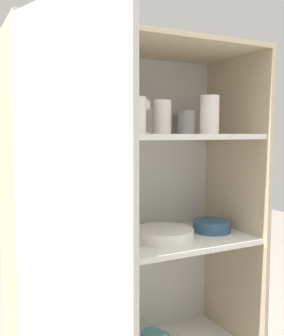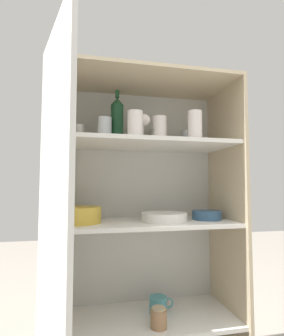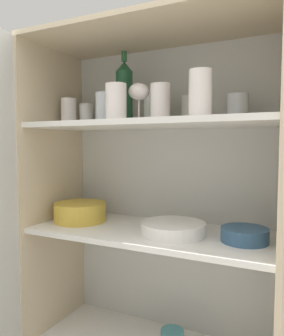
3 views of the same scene
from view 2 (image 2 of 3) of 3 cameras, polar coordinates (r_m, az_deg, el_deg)
cupboard_back_panel at (r=1.57m, az=-1.08°, el=-11.90°), size 0.95×0.02×1.53m
cupboard_side_left at (r=1.36m, az=-19.46°, el=-12.93°), size 0.02×0.42×1.53m
cupboard_side_right at (r=1.55m, az=17.96°, el=-11.84°), size 0.02×0.42×1.53m
cupboard_top_panel at (r=1.47m, az=0.54°, el=18.27°), size 0.95×0.42×0.02m
shelf_board_lower at (r=1.52m, az=0.57°, el=-30.08°), size 0.91×0.38×0.02m
shelf_board_middle at (r=1.38m, az=0.56°, el=-11.95°), size 0.91×0.38×0.02m
shelf_board_upper at (r=1.38m, az=0.55°, el=5.20°), size 0.91×0.38×0.02m
cupboard_door at (r=0.92m, az=-19.13°, el=-17.23°), size 0.16×0.46×1.53m
tumbler_glass_0 at (r=1.35m, az=3.88°, el=8.55°), size 0.07×0.07×0.12m
tumbler_glass_1 at (r=1.43m, az=-13.71°, el=7.28°), size 0.06×0.06×0.09m
tumbler_glass_2 at (r=1.47m, az=-1.17°, el=7.49°), size 0.08×0.08×0.12m
tumbler_glass_3 at (r=1.37m, az=-8.14°, el=8.33°), size 0.07×0.07×0.12m
tumbler_glass_4 at (r=1.25m, az=-1.53°, el=9.50°), size 0.07×0.07×0.12m
tumbler_glass_5 at (r=1.34m, az=11.44°, el=9.10°), size 0.07×0.07×0.14m
tumbler_glass_6 at (r=1.59m, az=10.01°, el=6.21°), size 0.08×0.08×0.10m
tumbler_glass_7 at (r=1.55m, az=3.30°, el=6.53°), size 0.07×0.07×0.11m
tumbler_glass_8 at (r=1.38m, az=-15.91°, el=8.15°), size 0.07×0.07×0.11m
wine_glass_0 at (r=1.34m, az=0.20°, el=10.11°), size 0.08×0.08×0.13m
wine_bottle at (r=1.43m, az=-5.45°, el=10.42°), size 0.07×0.07×0.29m
plate_stack_white at (r=1.37m, az=4.86°, el=-10.58°), size 0.23×0.23×0.04m
mixing_bowl_large at (r=1.34m, az=-13.63°, el=-9.78°), size 0.22×0.22×0.08m
serving_bowl_small at (r=1.48m, az=13.92°, el=-9.84°), size 0.16×0.16×0.05m
coffee_mug_primary at (r=1.54m, az=3.61°, el=-27.58°), size 0.13×0.09×0.08m
storage_jar at (r=1.41m, az=3.65°, el=-29.77°), size 0.08×0.08×0.09m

